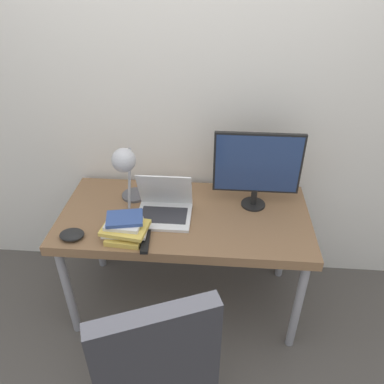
{
  "coord_description": "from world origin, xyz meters",
  "views": [
    {
      "loc": [
        0.18,
        -1.4,
        2.07
      ],
      "look_at": [
        0.05,
        0.32,
        0.93
      ],
      "focal_mm": 35.0,
      "sensor_mm": 36.0,
      "label": 1
    }
  ],
  "objects_px": {
    "laptop": "(164,207)",
    "monitor": "(257,166)",
    "game_controller": "(72,235)",
    "desk_lamp": "(126,166)",
    "book_stack": "(125,228)",
    "office_chair": "(155,371)"
  },
  "relations": [
    {
      "from": "laptop",
      "to": "book_stack",
      "type": "bearing_deg",
      "value": -132.01
    },
    {
      "from": "desk_lamp",
      "to": "office_chair",
      "type": "distance_m",
      "value": 1.06
    },
    {
      "from": "desk_lamp",
      "to": "game_controller",
      "type": "height_order",
      "value": "desk_lamp"
    },
    {
      "from": "desk_lamp",
      "to": "book_stack",
      "type": "relative_size",
      "value": 1.57
    },
    {
      "from": "laptop",
      "to": "book_stack",
      "type": "distance_m",
      "value": 0.27
    },
    {
      "from": "office_chair",
      "to": "book_stack",
      "type": "height_order",
      "value": "office_chair"
    },
    {
      "from": "monitor",
      "to": "laptop",
      "type": "bearing_deg",
      "value": -164.64
    },
    {
      "from": "game_controller",
      "to": "office_chair",
      "type": "bearing_deg",
      "value": -48.69
    },
    {
      "from": "office_chair",
      "to": "laptop",
      "type": "bearing_deg",
      "value": 94.92
    },
    {
      "from": "laptop",
      "to": "office_chair",
      "type": "height_order",
      "value": "office_chair"
    },
    {
      "from": "laptop",
      "to": "monitor",
      "type": "bearing_deg",
      "value": 15.36
    },
    {
      "from": "laptop",
      "to": "monitor",
      "type": "xyz_separation_m",
      "value": [
        0.52,
        0.14,
        0.22
      ]
    },
    {
      "from": "laptop",
      "to": "game_controller",
      "type": "height_order",
      "value": "laptop"
    },
    {
      "from": "monitor",
      "to": "desk_lamp",
      "type": "relative_size",
      "value": 1.23
    },
    {
      "from": "game_controller",
      "to": "laptop",
      "type": "bearing_deg",
      "value": 27.27
    },
    {
      "from": "monitor",
      "to": "book_stack",
      "type": "distance_m",
      "value": 0.82
    },
    {
      "from": "laptop",
      "to": "desk_lamp",
      "type": "bearing_deg",
      "value": 167.08
    },
    {
      "from": "laptop",
      "to": "office_chair",
      "type": "xyz_separation_m",
      "value": [
        0.07,
        -0.86,
        -0.23
      ]
    },
    {
      "from": "office_chair",
      "to": "game_controller",
      "type": "distance_m",
      "value": 0.85
    },
    {
      "from": "office_chair",
      "to": "game_controller",
      "type": "height_order",
      "value": "office_chair"
    },
    {
      "from": "book_stack",
      "to": "game_controller",
      "type": "height_order",
      "value": "book_stack"
    },
    {
      "from": "monitor",
      "to": "game_controller",
      "type": "xyz_separation_m",
      "value": [
        -0.99,
        -0.39,
        -0.25
      ]
    }
  ]
}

